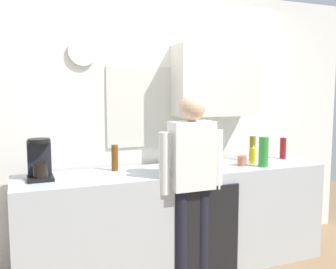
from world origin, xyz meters
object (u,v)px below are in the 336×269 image
at_px(cup_terracotta_mug, 242,161).
at_px(storage_canister, 203,156).
at_px(bottle_olive_oil, 252,148).
at_px(coffee_maker, 40,161).
at_px(bottle_amber_beer, 115,158).
at_px(person_at_sink, 192,173).
at_px(dish_soap, 253,155).
at_px(cup_yellow_cup, 199,166).
at_px(bottle_clear_soda, 264,152).
at_px(bottle_red_vinegar, 283,148).

relative_size(cup_terracotta_mug, storage_canister, 0.54).
bearing_deg(bottle_olive_oil, coffee_maker, -177.98).
height_order(bottle_amber_beer, person_at_sink, person_at_sink).
height_order(cup_terracotta_mug, dish_soap, dish_soap).
height_order(coffee_maker, cup_yellow_cup, coffee_maker).
relative_size(coffee_maker, dish_soap, 1.83).
bearing_deg(bottle_amber_beer, person_at_sink, -40.92).
height_order(bottle_amber_beer, cup_yellow_cup, bottle_amber_beer).
bearing_deg(cup_terracotta_mug, storage_canister, 150.50).
distance_m(coffee_maker, cup_terracotta_mug, 1.81).
height_order(bottle_amber_beer, dish_soap, bottle_amber_beer).
height_order(bottle_olive_oil, cup_yellow_cup, bottle_olive_oil).
xyz_separation_m(bottle_clear_soda, cup_yellow_cup, (-0.64, 0.05, -0.10)).
bearing_deg(bottle_red_vinegar, bottle_olive_oil, 176.34).
bearing_deg(storage_canister, bottle_olive_oil, 0.75).
height_order(coffee_maker, bottle_amber_beer, coffee_maker).
bearing_deg(bottle_clear_soda, bottle_olive_oil, 73.99).
distance_m(coffee_maker, person_at_sink, 1.22).
xyz_separation_m(coffee_maker, bottle_olive_oil, (2.05, 0.07, -0.02)).
bearing_deg(dish_soap, cup_terracotta_mug, -161.33).
bearing_deg(cup_terracotta_mug, cup_yellow_cup, -172.72).
bearing_deg(dish_soap, coffee_maker, 178.32).
xyz_separation_m(bottle_amber_beer, cup_terracotta_mug, (1.17, -0.23, -0.07)).
xyz_separation_m(coffee_maker, dish_soap, (1.97, -0.06, -0.07)).
bearing_deg(bottle_amber_beer, bottle_clear_soda, -14.48).
xyz_separation_m(cup_terracotta_mug, storage_canister, (-0.32, 0.18, 0.04)).
bearing_deg(storage_canister, dish_soap, -14.25).
relative_size(bottle_olive_oil, dish_soap, 1.39).
bearing_deg(bottle_clear_soda, bottle_amber_beer, 165.52).
relative_size(bottle_red_vinegar, cup_terracotta_mug, 2.39).
bearing_deg(coffee_maker, bottle_olive_oil, 2.02).
relative_size(bottle_red_vinegar, storage_canister, 1.29).
relative_size(cup_terracotta_mug, dish_soap, 0.51).
relative_size(bottle_olive_oil, cup_yellow_cup, 2.94).
xyz_separation_m(coffee_maker, storage_canister, (1.49, 0.06, -0.06)).
relative_size(cup_terracotta_mug, person_at_sink, 0.06).
bearing_deg(bottle_red_vinegar, person_at_sink, -162.29).
bearing_deg(bottle_olive_oil, cup_yellow_cup, -161.21).
bearing_deg(coffee_maker, storage_canister, 2.50).
bearing_deg(cup_terracotta_mug, bottle_olive_oil, 37.25).
distance_m(bottle_clear_soda, cup_yellow_cup, 0.65).
bearing_deg(bottle_olive_oil, bottle_amber_beer, 178.36).
relative_size(coffee_maker, bottle_red_vinegar, 1.50).
height_order(bottle_amber_beer, storage_canister, bottle_amber_beer).
height_order(bottle_clear_soda, dish_soap, bottle_clear_soda).
bearing_deg(bottle_red_vinegar, coffee_maker, -178.83).
height_order(bottle_amber_beer, bottle_olive_oil, bottle_olive_oil).
xyz_separation_m(storage_canister, person_at_sink, (-0.32, -0.41, -0.06)).
bearing_deg(bottle_clear_soda, coffee_maker, 173.31).
xyz_separation_m(coffee_maker, bottle_amber_beer, (0.64, 0.11, -0.03)).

